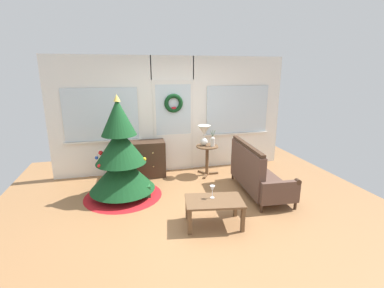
{
  "coord_description": "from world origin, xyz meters",
  "views": [
    {
      "loc": [
        -1.09,
        -3.96,
        2.25
      ],
      "look_at": [
        0.05,
        0.55,
        1.0
      ],
      "focal_mm": 25.82,
      "sensor_mm": 36.0,
      "label": 1
    }
  ],
  "objects_px": {
    "settee_sofa": "(256,174)",
    "table_lamp": "(204,133)",
    "coffee_table": "(214,204)",
    "flower_vase": "(213,141)",
    "gift_box": "(144,191)",
    "christmas_tree": "(121,161)",
    "dresser_cabinet": "(144,159)",
    "side_table": "(207,154)",
    "wine_glass": "(212,189)"
  },
  "relations": [
    {
      "from": "gift_box",
      "to": "settee_sofa",
      "type": "bearing_deg",
      "value": -8.77
    },
    {
      "from": "dresser_cabinet",
      "to": "gift_box",
      "type": "relative_size",
      "value": 3.81
    },
    {
      "from": "side_table",
      "to": "coffee_table",
      "type": "xyz_separation_m",
      "value": [
        -0.5,
        -1.99,
        -0.13
      ]
    },
    {
      "from": "dresser_cabinet",
      "to": "wine_glass",
      "type": "relative_size",
      "value": 4.68
    },
    {
      "from": "side_table",
      "to": "flower_vase",
      "type": "distance_m",
      "value": 0.33
    },
    {
      "from": "flower_vase",
      "to": "wine_glass",
      "type": "height_order",
      "value": "flower_vase"
    },
    {
      "from": "side_table",
      "to": "dresser_cabinet",
      "type": "bearing_deg",
      "value": 169.23
    },
    {
      "from": "table_lamp",
      "to": "gift_box",
      "type": "distance_m",
      "value": 1.82
    },
    {
      "from": "wine_glass",
      "to": "christmas_tree",
      "type": "bearing_deg",
      "value": 135.63
    },
    {
      "from": "coffee_table",
      "to": "gift_box",
      "type": "xyz_separation_m",
      "value": [
        -0.95,
        1.19,
        -0.22
      ]
    },
    {
      "from": "wine_glass",
      "to": "gift_box",
      "type": "xyz_separation_m",
      "value": [
        -0.94,
        1.12,
        -0.43
      ]
    },
    {
      "from": "flower_vase",
      "to": "wine_glass",
      "type": "xyz_separation_m",
      "value": [
        -0.61,
        -1.85,
        -0.24
      ]
    },
    {
      "from": "settee_sofa",
      "to": "gift_box",
      "type": "xyz_separation_m",
      "value": [
        -2.06,
        0.32,
        -0.26
      ]
    },
    {
      "from": "wine_glass",
      "to": "settee_sofa",
      "type": "bearing_deg",
      "value": 35.66
    },
    {
      "from": "gift_box",
      "to": "christmas_tree",
      "type": "bearing_deg",
      "value": 156.42
    },
    {
      "from": "christmas_tree",
      "to": "side_table",
      "type": "relative_size",
      "value": 2.78
    },
    {
      "from": "gift_box",
      "to": "coffee_table",
      "type": "bearing_deg",
      "value": -51.56
    },
    {
      "from": "settee_sofa",
      "to": "flower_vase",
      "type": "relative_size",
      "value": 4.62
    },
    {
      "from": "christmas_tree",
      "to": "coffee_table",
      "type": "relative_size",
      "value": 2.04
    },
    {
      "from": "gift_box",
      "to": "table_lamp",
      "type": "bearing_deg",
      "value": 31.01
    },
    {
      "from": "christmas_tree",
      "to": "gift_box",
      "type": "xyz_separation_m",
      "value": [
        0.36,
        -0.16,
        -0.56
      ]
    },
    {
      "from": "christmas_tree",
      "to": "wine_glass",
      "type": "distance_m",
      "value": 1.83
    },
    {
      "from": "wine_glass",
      "to": "gift_box",
      "type": "relative_size",
      "value": 0.81
    },
    {
      "from": "christmas_tree",
      "to": "dresser_cabinet",
      "type": "relative_size",
      "value": 2.03
    },
    {
      "from": "settee_sofa",
      "to": "flower_vase",
      "type": "distance_m",
      "value": 1.24
    },
    {
      "from": "settee_sofa",
      "to": "table_lamp",
      "type": "relative_size",
      "value": 3.68
    },
    {
      "from": "coffee_table",
      "to": "wine_glass",
      "type": "height_order",
      "value": "wine_glass"
    },
    {
      "from": "table_lamp",
      "to": "gift_box",
      "type": "height_order",
      "value": "table_lamp"
    },
    {
      "from": "christmas_tree",
      "to": "dresser_cabinet",
      "type": "xyz_separation_m",
      "value": [
        0.47,
        0.89,
        -0.29
      ]
    },
    {
      "from": "dresser_cabinet",
      "to": "gift_box",
      "type": "xyz_separation_m",
      "value": [
        -0.1,
        -1.05,
        -0.27
      ]
    },
    {
      "from": "flower_vase",
      "to": "gift_box",
      "type": "height_order",
      "value": "flower_vase"
    },
    {
      "from": "dresser_cabinet",
      "to": "side_table",
      "type": "relative_size",
      "value": 1.37
    },
    {
      "from": "flower_vase",
      "to": "coffee_table",
      "type": "xyz_separation_m",
      "value": [
        -0.6,
        -1.93,
        -0.44
      ]
    },
    {
      "from": "flower_vase",
      "to": "dresser_cabinet",
      "type": "bearing_deg",
      "value": 167.67
    },
    {
      "from": "christmas_tree",
      "to": "flower_vase",
      "type": "distance_m",
      "value": 2.0
    },
    {
      "from": "christmas_tree",
      "to": "settee_sofa",
      "type": "xyz_separation_m",
      "value": [
        2.42,
        -0.47,
        -0.31
      ]
    },
    {
      "from": "gift_box",
      "to": "dresser_cabinet",
      "type": "bearing_deg",
      "value": 84.3
    },
    {
      "from": "coffee_table",
      "to": "flower_vase",
      "type": "bearing_deg",
      "value": 72.63
    },
    {
      "from": "table_lamp",
      "to": "coffee_table",
      "type": "xyz_separation_m",
      "value": [
        -0.44,
        -2.03,
        -0.61
      ]
    },
    {
      "from": "christmas_tree",
      "to": "wine_glass",
      "type": "bearing_deg",
      "value": -44.37
    },
    {
      "from": "side_table",
      "to": "flower_vase",
      "type": "xyz_separation_m",
      "value": [
        0.1,
        -0.06,
        0.31
      ]
    },
    {
      "from": "settee_sofa",
      "to": "coffee_table",
      "type": "distance_m",
      "value": 1.41
    },
    {
      "from": "settee_sofa",
      "to": "flower_vase",
      "type": "xyz_separation_m",
      "value": [
        -0.51,
        1.05,
        0.41
      ]
    },
    {
      "from": "coffee_table",
      "to": "wine_glass",
      "type": "relative_size",
      "value": 4.68
    },
    {
      "from": "table_lamp",
      "to": "settee_sofa",
      "type": "bearing_deg",
      "value": -59.97
    },
    {
      "from": "christmas_tree",
      "to": "flower_vase",
      "type": "bearing_deg",
      "value": 16.83
    },
    {
      "from": "flower_vase",
      "to": "settee_sofa",
      "type": "bearing_deg",
      "value": -64.32
    },
    {
      "from": "coffee_table",
      "to": "christmas_tree",
      "type": "bearing_deg",
      "value": 134.08
    },
    {
      "from": "settee_sofa",
      "to": "table_lamp",
      "type": "bearing_deg",
      "value": 120.03
    },
    {
      "from": "dresser_cabinet",
      "to": "table_lamp",
      "type": "bearing_deg",
      "value": -9.54
    }
  ]
}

